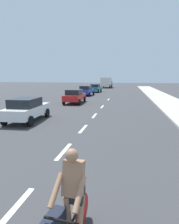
{
  "coord_description": "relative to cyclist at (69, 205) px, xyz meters",
  "views": [
    {
      "loc": [
        2.43,
        1.01,
        2.96
      ],
      "look_at": [
        0.47,
        10.92,
        1.1
      ],
      "focal_mm": 30.68,
      "sensor_mm": 36.0,
      "label": 1
    }
  ],
  "objects": [
    {
      "name": "delivery_truck",
      "position": [
        -4.82,
        50.33,
        0.67
      ],
      "size": [
        2.9,
        6.35,
        2.8
      ],
      "rotation": [
        0.0,
        0.0,
        -0.05
      ],
      "color": "#23478C",
      "rests_on": "ground"
    },
    {
      "name": "lane_stripe_6",
      "position": [
        -1.53,
        22.59,
        -0.83
      ],
      "size": [
        0.16,
        1.8,
        0.01
      ],
      "primitive_type": "cube",
      "color": "white",
      "rests_on": "ground"
    },
    {
      "name": "lane_stripe_2",
      "position": [
        -1.53,
        4.21,
        -0.83
      ],
      "size": [
        0.16,
        1.8,
        0.01
      ],
      "primitive_type": "cube",
      "color": "white",
      "rests_on": "ground"
    },
    {
      "name": "lane_stripe_4",
      "position": [
        -1.53,
        11.55,
        -0.83
      ],
      "size": [
        0.16,
        1.8,
        0.01
      ],
      "primitive_type": "cube",
      "color": "white",
      "rests_on": "ground"
    },
    {
      "name": "cyclist",
      "position": [
        0.0,
        0.0,
        0.0
      ],
      "size": [
        0.64,
        1.71,
        1.82
      ],
      "rotation": [
        0.0,
        0.0,
        3.05
      ],
      "color": "black",
      "rests_on": "ground"
    },
    {
      "name": "sidewalk_strip",
      "position": [
        5.68,
        18.24,
        -0.76
      ],
      "size": [
        3.6,
        80.0,
        0.14
      ],
      "primitive_type": "cube",
      "color": "#B2ADA3",
      "rests_on": "ground"
    },
    {
      "name": "ground_plane",
      "position": [
        -1.53,
        16.24,
        -0.83
      ],
      "size": [
        160.0,
        160.0,
        0.0
      ],
      "primitive_type": "plane",
      "color": "#38383A"
    },
    {
      "name": "parked_car_red",
      "position": [
        -4.96,
        18.2,
        0.01
      ],
      "size": [
        1.96,
        4.14,
        1.57
      ],
      "rotation": [
        0.0,
        0.0,
        0.02
      ],
      "color": "red",
      "rests_on": "ground"
    },
    {
      "name": "lane_stripe_1",
      "position": [
        -1.53,
        0.64,
        -0.83
      ],
      "size": [
        0.16,
        1.8,
        0.01
      ],
      "primitive_type": "cube",
      "color": "white",
      "rests_on": "ground"
    },
    {
      "name": "lane_stripe_5",
      "position": [
        -1.53,
        16.15,
        -0.83
      ],
      "size": [
        0.16,
        1.8,
        0.01
      ],
      "primitive_type": "cube",
      "color": "white",
      "rests_on": "ground"
    },
    {
      "name": "parked_car_blue",
      "position": [
        -5.59,
        27.33,
        0.01
      ],
      "size": [
        2.12,
        4.25,
        1.57
      ],
      "rotation": [
        0.0,
        0.0,
        -0.06
      ],
      "color": "#1E389E",
      "rests_on": "ground"
    },
    {
      "name": "lane_stripe_3",
      "position": [
        -1.53,
        7.67,
        -0.83
      ],
      "size": [
        0.16,
        1.8,
        0.01
      ],
      "primitive_type": "cube",
      "color": "white",
      "rests_on": "ground"
    },
    {
      "name": "parked_car_teal",
      "position": [
        -5.24,
        34.41,
        0.01
      ],
      "size": [
        2.01,
        4.04,
        1.57
      ],
      "rotation": [
        0.0,
        0.0,
        -0.05
      ],
      "color": "#14727A",
      "rests_on": "ground"
    },
    {
      "name": "parked_car_white",
      "position": [
        -5.72,
        8.92,
        0.01
      ],
      "size": [
        2.07,
        4.18,
        1.57
      ],
      "rotation": [
        0.0,
        0.0,
        0.05
      ],
      "color": "white",
      "rests_on": "ground"
    }
  ]
}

